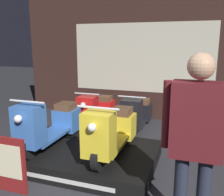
{
  "coord_description": "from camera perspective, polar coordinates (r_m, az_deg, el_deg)",
  "views": [
    {
      "loc": [
        1.33,
        -2.07,
        1.9
      ],
      "look_at": [
        -0.15,
        2.28,
        0.9
      ],
      "focal_mm": 40.0,
      "sensor_mm": 36.0,
      "label": 1
    }
  ],
  "objects": [
    {
      "name": "shop_wall_back",
      "position": [
        6.36,
        6.76,
        9.54
      ],
      "size": [
        6.4,
        0.09,
        3.2
      ],
      "color": "#331E19",
      "rests_on": "ground_plane"
    },
    {
      "name": "display_platform",
      "position": [
        4.2,
        -7.17,
        -12.82
      ],
      "size": [
        2.41,
        1.53,
        0.24
      ],
      "color": "black",
      "rests_on": "ground_plane"
    },
    {
      "name": "scooter_display_left",
      "position": [
        4.27,
        -14.0,
        -5.78
      ],
      "size": [
        0.57,
        1.57,
        0.87
      ],
      "color": "black",
      "rests_on": "display_platform"
    },
    {
      "name": "scooter_display_right",
      "position": [
        3.81,
        -0.04,
        -7.6
      ],
      "size": [
        0.57,
        1.57,
        0.87
      ],
      "color": "black",
      "rests_on": "display_platform"
    },
    {
      "name": "scooter_backrow_0",
      "position": [
        5.91,
        -3.47,
        -2.81
      ],
      "size": [
        0.57,
        1.57,
        0.87
      ],
      "color": "black",
      "rests_on": "ground_plane"
    },
    {
      "name": "scooter_backrow_1",
      "position": [
        5.63,
        5.83,
        -3.64
      ],
      "size": [
        0.57,
        1.57,
        0.87
      ],
      "color": "black",
      "rests_on": "ground_plane"
    },
    {
      "name": "person_right_browsing",
      "position": [
        2.42,
        18.67,
        -7.6
      ],
      "size": [
        0.63,
        0.26,
        1.83
      ],
      "color": "#232838",
      "rests_on": "ground_plane"
    },
    {
      "name": "price_sign_board",
      "position": [
        3.57,
        -22.49,
        -13.88
      ],
      "size": [
        0.5,
        0.04,
        0.75
      ],
      "color": "maroon",
      "rests_on": "ground_plane"
    }
  ]
}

